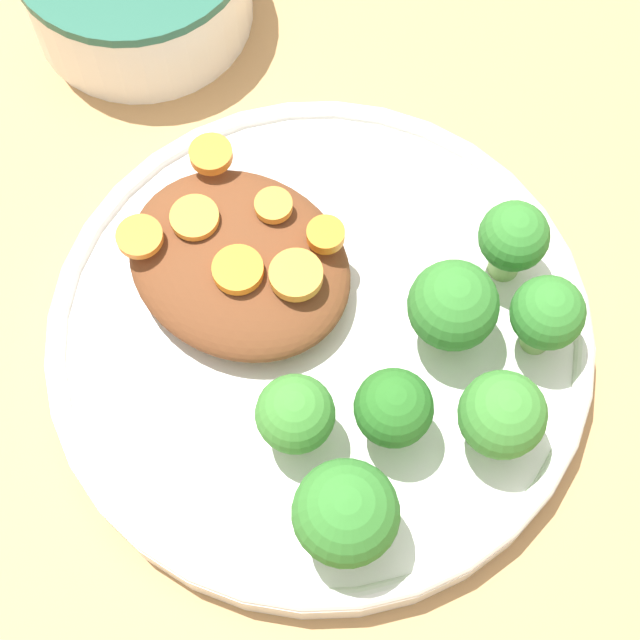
% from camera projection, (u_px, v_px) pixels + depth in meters
% --- Properties ---
extents(ground_plane, '(4.00, 4.00, 0.00)m').
position_uv_depth(ground_plane, '(320.00, 348.00, 0.55)').
color(ground_plane, tan).
extents(plate, '(0.27, 0.27, 0.03)m').
position_uv_depth(plate, '(320.00, 337.00, 0.54)').
color(plate, silver).
rests_on(plate, ground_plane).
extents(stew_mound, '(0.10, 0.12, 0.03)m').
position_uv_depth(stew_mound, '(242.00, 260.00, 0.53)').
color(stew_mound, brown).
rests_on(stew_mound, plate).
extents(broccoli_floret_0, '(0.04, 0.04, 0.05)m').
position_uv_depth(broccoli_floret_0, '(393.00, 409.00, 0.48)').
color(broccoli_floret_0, '#7FA85B').
rests_on(broccoli_floret_0, plate).
extents(broccoli_floret_1, '(0.04, 0.04, 0.06)m').
position_uv_depth(broccoli_floret_1, '(453.00, 306.00, 0.50)').
color(broccoli_floret_1, '#759E51').
rests_on(broccoli_floret_1, plate).
extents(broccoli_floret_2, '(0.04, 0.04, 0.05)m').
position_uv_depth(broccoli_floret_2, '(502.00, 415.00, 0.48)').
color(broccoli_floret_2, '#759E51').
rests_on(broccoli_floret_2, plate).
extents(broccoli_floret_3, '(0.05, 0.05, 0.06)m').
position_uv_depth(broccoli_floret_3, '(346.00, 514.00, 0.46)').
color(broccoli_floret_3, '#7FA85B').
rests_on(broccoli_floret_3, plate).
extents(broccoli_floret_4, '(0.04, 0.04, 0.05)m').
position_uv_depth(broccoli_floret_4, '(295.00, 416.00, 0.49)').
color(broccoli_floret_4, '#759E51').
rests_on(broccoli_floret_4, plate).
extents(broccoli_floret_5, '(0.03, 0.03, 0.05)m').
position_uv_depth(broccoli_floret_5, '(513.00, 239.00, 0.52)').
color(broccoli_floret_5, '#7FA85B').
rests_on(broccoli_floret_5, plate).
extents(broccoli_floret_6, '(0.04, 0.04, 0.05)m').
position_uv_depth(broccoli_floret_6, '(547.00, 315.00, 0.50)').
color(broccoli_floret_6, '#759E51').
rests_on(broccoli_floret_6, plate).
extents(carrot_slice_0, '(0.02, 0.02, 0.01)m').
position_uv_depth(carrot_slice_0, '(238.00, 270.00, 0.51)').
color(carrot_slice_0, orange).
rests_on(carrot_slice_0, stew_mound).
extents(carrot_slice_1, '(0.02, 0.02, 0.00)m').
position_uv_depth(carrot_slice_1, '(140.00, 237.00, 0.52)').
color(carrot_slice_1, orange).
rests_on(carrot_slice_1, stew_mound).
extents(carrot_slice_2, '(0.02, 0.02, 0.01)m').
position_uv_depth(carrot_slice_2, '(211.00, 154.00, 0.53)').
color(carrot_slice_2, orange).
rests_on(carrot_slice_2, stew_mound).
extents(carrot_slice_3, '(0.02, 0.02, 0.01)m').
position_uv_depth(carrot_slice_3, '(326.00, 235.00, 0.52)').
color(carrot_slice_3, orange).
rests_on(carrot_slice_3, stew_mound).
extents(carrot_slice_4, '(0.03, 0.03, 0.01)m').
position_uv_depth(carrot_slice_4, '(296.00, 275.00, 0.51)').
color(carrot_slice_4, orange).
rests_on(carrot_slice_4, stew_mound).
extents(carrot_slice_5, '(0.02, 0.02, 0.00)m').
position_uv_depth(carrot_slice_5, '(273.00, 205.00, 0.52)').
color(carrot_slice_5, orange).
rests_on(carrot_slice_5, stew_mound).
extents(carrot_slice_6, '(0.02, 0.02, 0.00)m').
position_uv_depth(carrot_slice_6, '(200.00, 212.00, 0.52)').
color(carrot_slice_6, orange).
rests_on(carrot_slice_6, stew_mound).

